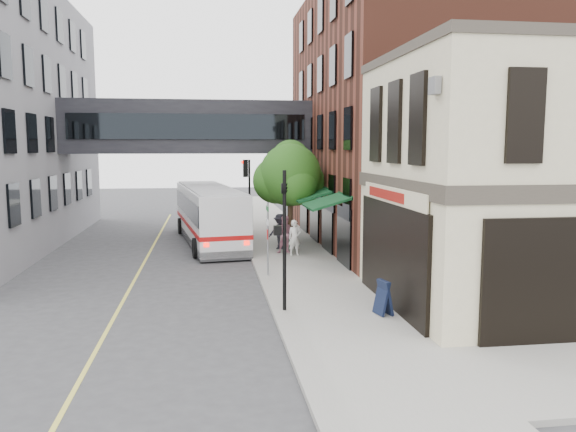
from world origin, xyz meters
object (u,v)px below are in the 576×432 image
object	(u,v)px
pedestrian_a	(295,238)
newspaper_box	(286,238)
pedestrian_b	(286,235)
pedestrian_c	(280,232)
bus	(209,212)
sandwich_board	(383,297)

from	to	relation	value
pedestrian_a	newspaper_box	distance (m)	2.11
pedestrian_b	pedestrian_c	xyz separation A→B (m)	(-0.15, 1.23, -0.03)
pedestrian_b	newspaper_box	distance (m)	1.64
pedestrian_b	bus	bearing A→B (deg)	138.85
bus	pedestrian_a	size ratio (longest dim) A/B	6.82
pedestrian_b	newspaper_box	bearing A→B (deg)	90.59
pedestrian_c	pedestrian_a	bearing A→B (deg)	-42.83
pedestrian_c	sandwich_board	bearing A→B (deg)	-50.29
bus	newspaper_box	world-z (taller)	bus
newspaper_box	pedestrian_c	bearing A→B (deg)	-117.35
bus	pedestrian_a	world-z (taller)	bus
pedestrian_a	pedestrian_c	distance (m)	1.82
sandwich_board	bus	bearing A→B (deg)	96.75
pedestrian_a	sandwich_board	bearing A→B (deg)	-91.52
pedestrian_b	newspaper_box	size ratio (longest dim) A/B	1.87
bus	pedestrian_a	bearing A→B (deg)	-50.86
newspaper_box	sandwich_board	world-z (taller)	sandwich_board
pedestrian_b	pedestrian_c	size ratio (longest dim) A/B	1.03
pedestrian_a	pedestrian_c	size ratio (longest dim) A/B	0.95
pedestrian_b	pedestrian_c	distance (m)	1.24
pedestrian_a	bus	bearing A→B (deg)	120.45
pedestrian_a	sandwich_board	size ratio (longest dim) A/B	1.57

